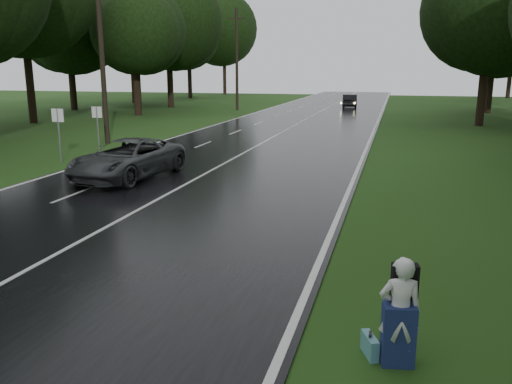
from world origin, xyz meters
TOP-DOWN VIEW (x-y plane):
  - road at (0.00, 20.00)m, footprint 12.00×140.00m
  - lane_center at (0.00, 20.00)m, footprint 0.12×140.00m
  - grey_car at (-2.59, 10.90)m, footprint 3.05×5.53m
  - far_car at (2.25, 50.48)m, footprint 1.85×4.36m
  - hitchhiker at (7.45, 0.33)m, footprint 0.65×0.61m
  - suitcase at (7.06, 0.43)m, footprint 0.30×0.47m
  - utility_pole_mid at (-8.50, 19.30)m, footprint 1.80×0.28m
  - utility_pole_far at (-8.50, 44.19)m, footprint 1.80×0.28m
  - road_sign_a at (-7.20, 13.22)m, footprint 0.58×0.10m
  - road_sign_b at (-7.20, 16.35)m, footprint 0.55×0.10m
  - tree_left_e at (-15.50, 36.38)m, footprint 8.59×8.59m
  - tree_left_f at (-16.76, 46.32)m, footprint 9.88×9.88m
  - tree_right_e at (13.16, 34.75)m, footprint 9.41×9.41m
  - tree_right_f at (15.56, 46.95)m, footprint 8.36×8.36m

SIDE VIEW (x-z plane):
  - utility_pole_mid at x=-8.50m, z-range -4.65..4.65m
  - utility_pole_far at x=-8.50m, z-range -4.96..4.96m
  - road_sign_a at x=-7.20m, z-range -1.21..1.21m
  - road_sign_b at x=-7.20m, z-range -1.14..1.14m
  - tree_left_e at x=-15.50m, z-range -6.71..6.71m
  - tree_left_f at x=-16.76m, z-range -7.72..7.72m
  - tree_right_e at x=13.16m, z-range -7.35..7.35m
  - tree_right_f at x=15.56m, z-range -6.53..6.53m
  - road at x=0.00m, z-range 0.00..0.04m
  - lane_center at x=0.00m, z-range 0.04..0.05m
  - suitcase at x=7.06m, z-range 0.00..0.32m
  - far_car at x=2.25m, z-range 0.04..1.44m
  - hitchhiker at x=7.45m, z-range -0.06..1.56m
  - grey_car at x=-2.59m, z-range 0.04..1.51m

